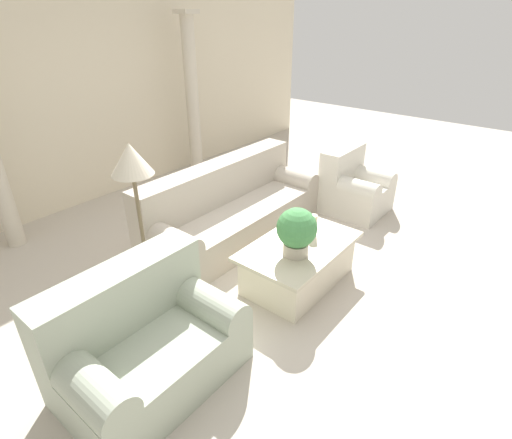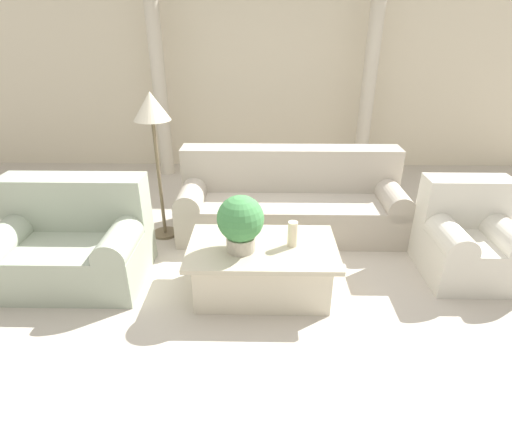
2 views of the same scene
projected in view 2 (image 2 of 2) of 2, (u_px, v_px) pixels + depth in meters
The scene contains 11 objects.
ground_plane at pixel (252, 270), 3.83m from camera, with size 16.00×16.00×0.00m, color #BCB2A3.
wall_back at pixel (257, 62), 6.00m from camera, with size 10.00×0.06×3.20m.
sofa_long at pixel (290, 201), 4.44m from camera, with size 2.42×0.87×0.90m.
loveseat at pixel (72, 241), 3.60m from camera, with size 1.30×0.87×0.90m.
coffee_table at pixel (262, 268), 3.44m from camera, with size 1.25×0.77×0.45m.
potted_plant at pixel (241, 221), 3.17m from camera, with size 0.38×0.38×0.47m.
pillar_candle at pixel (293, 234), 3.29m from camera, with size 0.08×0.08×0.22m.
floor_lamp at pixel (152, 117), 3.89m from camera, with size 0.36×0.36×1.54m.
column_left at pixel (160, 88), 5.74m from camera, with size 0.28×0.28×2.51m.
column_right at pixel (368, 89), 5.69m from camera, with size 0.28×0.28×2.51m.
armchair at pixel (468, 238), 3.67m from camera, with size 0.79×0.80×0.86m.
Camera 2 is at (0.10, -3.21, 2.13)m, focal length 28.00 mm.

